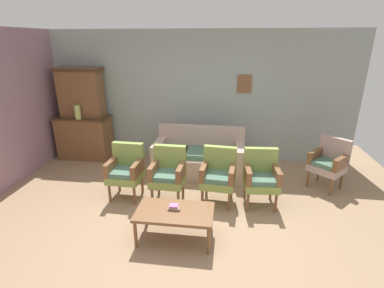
% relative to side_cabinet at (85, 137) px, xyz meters
% --- Properties ---
extents(ground_plane, '(7.68, 7.68, 0.00)m').
position_rel_side_cabinet_xyz_m(ground_plane, '(2.51, -2.25, -0.47)').
color(ground_plane, '#997A5B').
extents(wall_back_with_decor, '(6.40, 0.09, 2.70)m').
position_rel_side_cabinet_xyz_m(wall_back_with_decor, '(2.51, 0.38, 0.88)').
color(wall_back_with_decor, '#939E99').
rests_on(wall_back_with_decor, ground).
extents(side_cabinet, '(1.16, 0.55, 0.93)m').
position_rel_side_cabinet_xyz_m(side_cabinet, '(0.00, 0.00, 0.00)').
color(side_cabinet, brown).
rests_on(side_cabinet, ground).
extents(cabinet_upper_hutch, '(0.99, 0.38, 1.03)m').
position_rel_side_cabinet_xyz_m(cabinet_upper_hutch, '(0.00, 0.08, 0.98)').
color(cabinet_upper_hutch, brown).
rests_on(cabinet_upper_hutch, side_cabinet).
extents(vase_on_cabinet, '(0.13, 0.13, 0.29)m').
position_rel_side_cabinet_xyz_m(vase_on_cabinet, '(0.01, -0.17, 0.61)').
color(vase_on_cabinet, tan).
rests_on(vase_on_cabinet, side_cabinet).
extents(floral_couch, '(1.72, 0.84, 0.90)m').
position_rel_side_cabinet_xyz_m(floral_couch, '(2.59, -0.52, -0.14)').
color(floral_couch, tan).
rests_on(floral_couch, ground).
extents(armchair_near_cabinet, '(0.54, 0.51, 0.90)m').
position_rel_side_cabinet_xyz_m(armchair_near_cabinet, '(1.49, -1.53, 0.03)').
color(armchair_near_cabinet, '#849947').
rests_on(armchair_near_cabinet, ground).
extents(armchair_row_middle, '(0.54, 0.51, 0.90)m').
position_rel_side_cabinet_xyz_m(armchair_row_middle, '(2.20, -1.56, 0.03)').
color(armchair_row_middle, '#849947').
rests_on(armchair_row_middle, ground).
extents(armchair_by_doorway, '(0.56, 0.53, 0.90)m').
position_rel_side_cabinet_xyz_m(armchair_by_doorway, '(3.00, -1.51, 0.03)').
color(armchair_by_doorway, '#849947').
rests_on(armchair_by_doorway, ground).
extents(armchair_near_couch_end, '(0.55, 0.53, 0.90)m').
position_rel_side_cabinet_xyz_m(armchair_near_couch_end, '(3.67, -1.49, 0.03)').
color(armchair_near_couch_end, '#849947').
rests_on(armchair_near_couch_end, ground).
extents(wingback_chair_by_fireplace, '(0.71, 0.71, 0.90)m').
position_rel_side_cabinet_xyz_m(wingback_chair_by_fireplace, '(4.90, -0.76, 0.03)').
color(wingback_chair_by_fireplace, tan).
rests_on(wingback_chair_by_fireplace, ground).
extents(coffee_table, '(1.00, 0.56, 0.42)m').
position_rel_side_cabinet_xyz_m(coffee_table, '(2.49, -2.51, -0.09)').
color(coffee_table, brown).
rests_on(coffee_table, ground).
extents(book_stack_on_table, '(0.16, 0.10, 0.06)m').
position_rel_side_cabinet_xyz_m(book_stack_on_table, '(2.47, -2.48, -0.02)').
color(book_stack_on_table, '#855B75').
rests_on(book_stack_on_table, coffee_table).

